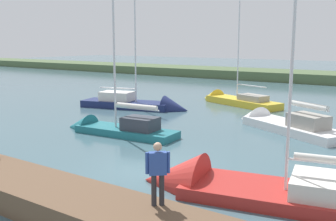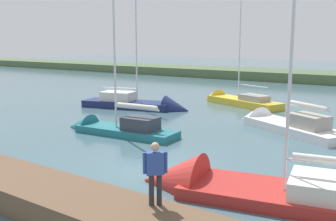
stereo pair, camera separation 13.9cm
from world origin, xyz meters
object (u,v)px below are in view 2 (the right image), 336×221
sailboat_inner_slip (249,193)px  sailboat_mid_channel (234,102)px  sailboat_near_dock (279,127)px  sailboat_outer_mooring (142,106)px  person_on_dock (155,169)px  sailboat_far_left (112,130)px

sailboat_inner_slip → sailboat_mid_channel: 20.26m
sailboat_mid_channel → sailboat_near_dock: size_ratio=1.02×
sailboat_outer_mooring → sailboat_near_dock: (-11.11, 0.92, -0.05)m
sailboat_inner_slip → sailboat_outer_mooring: (13.97, -11.79, 0.03)m
sailboat_mid_channel → sailboat_near_dock: bearing=152.3°
sailboat_inner_slip → sailboat_near_dock: sailboat_inner_slip is taller
person_on_dock → sailboat_far_left: bearing=-174.0°
sailboat_outer_mooring → person_on_dock: (-12.93, 15.57, 1.61)m
sailboat_mid_channel → person_on_dock: sailboat_mid_channel is taller
sailboat_inner_slip → sailboat_outer_mooring: 18.28m
sailboat_mid_channel → sailboat_inner_slip: bearing=137.6°
sailboat_inner_slip → person_on_dock: 4.25m
sailboat_outer_mooring → sailboat_mid_channel: 7.81m
sailboat_inner_slip → person_on_dock: size_ratio=5.94×
sailboat_inner_slip → sailboat_far_left: bearing=-34.5°
sailboat_far_left → sailboat_inner_slip: (-10.19, 4.31, -0.02)m
sailboat_inner_slip → sailboat_near_dock: 11.23m
sailboat_outer_mooring → sailboat_mid_channel: bearing=38.5°
sailboat_inner_slip → sailboat_mid_channel: bearing=-74.4°
sailboat_mid_channel → person_on_dock: (-8.23, 21.80, 1.63)m
sailboat_far_left → sailboat_near_dock: 9.83m
sailboat_near_dock → person_on_dock: 14.85m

